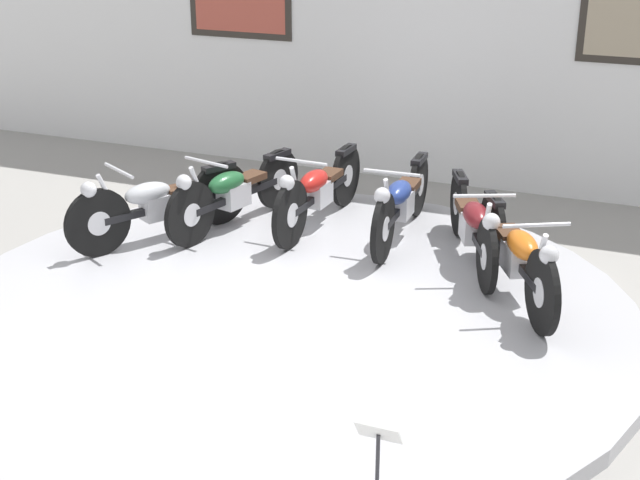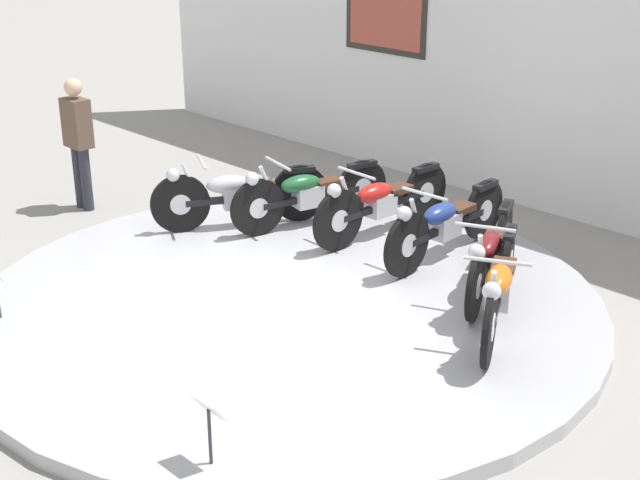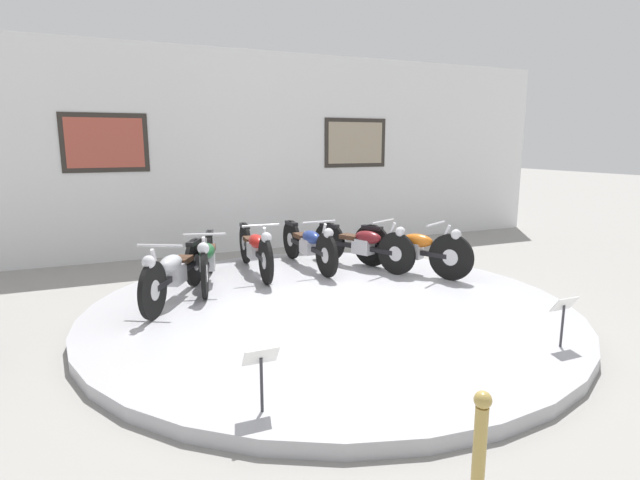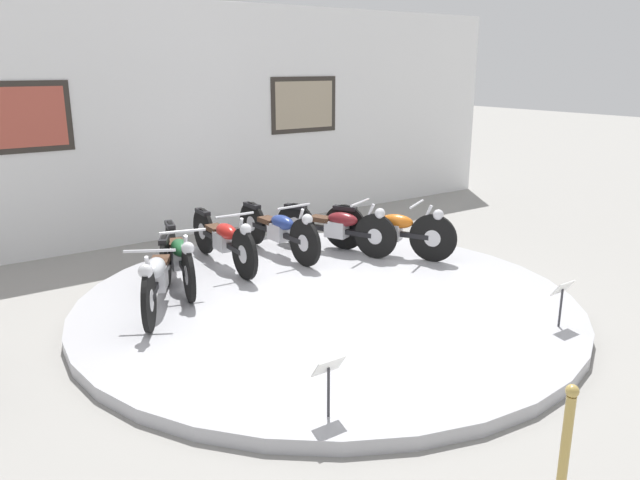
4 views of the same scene
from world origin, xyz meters
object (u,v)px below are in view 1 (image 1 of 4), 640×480
at_px(motorcycle_green, 233,191).
at_px(motorcycle_orange, 517,253).
at_px(motorcycle_blue, 401,200).
at_px(motorcycle_maroon, 473,223).
at_px(motorcycle_silver, 158,202).
at_px(info_placard_front_centre, 378,443).
at_px(motorcycle_red, 318,189).

bearing_deg(motorcycle_green, motorcycle_orange, -11.37).
xyz_separation_m(motorcycle_blue, motorcycle_maroon, (0.79, -0.34, -0.01)).
xyz_separation_m(motorcycle_silver, motorcycle_orange, (3.48, 0.00, 0.01)).
distance_m(motorcycle_green, motorcycle_orange, 3.02).
xyz_separation_m(motorcycle_blue, motorcycle_orange, (1.30, -0.93, 0.01)).
distance_m(motorcycle_orange, info_placard_front_centre, 2.97).
bearing_deg(info_placard_front_centre, motorcycle_green, 127.53).
bearing_deg(motorcycle_red, motorcycle_blue, -0.04).
xyz_separation_m(motorcycle_maroon, motorcycle_orange, (0.51, -0.60, 0.01)).
bearing_deg(motorcycle_silver, motorcycle_maroon, 11.40).
distance_m(motorcycle_silver, motorcycle_maroon, 3.03).
distance_m(motorcycle_green, info_placard_front_centre, 4.49).
distance_m(motorcycle_blue, motorcycle_maroon, 0.86).
relative_size(motorcycle_blue, motorcycle_orange, 1.11).
bearing_deg(motorcycle_red, motorcycle_orange, -23.20).
relative_size(motorcycle_green, motorcycle_blue, 0.97).
height_order(motorcycle_green, motorcycle_blue, motorcycle_blue).
bearing_deg(motorcycle_orange, motorcycle_silver, -179.99).
xyz_separation_m(motorcycle_blue, info_placard_front_centre, (1.07, -3.89, -0.03)).
bearing_deg(motorcycle_orange, motorcycle_green, 168.63).
xyz_separation_m(motorcycle_orange, info_placard_front_centre, (-0.23, -2.96, -0.03)).
height_order(motorcycle_silver, motorcycle_green, motorcycle_silver).
height_order(motorcycle_blue, motorcycle_maroon, motorcycle_blue).
bearing_deg(motorcycle_maroon, motorcycle_silver, -168.60).
height_order(motorcycle_silver, motorcycle_red, motorcycle_red).
distance_m(motorcycle_red, motorcycle_orange, 2.37).
height_order(motorcycle_silver, info_placard_front_centre, motorcycle_silver).
bearing_deg(motorcycle_green, motorcycle_silver, -131.07).
xyz_separation_m(motorcycle_red, motorcycle_orange, (2.18, -0.93, 0.00)).
distance_m(motorcycle_green, motorcycle_blue, 1.69).
distance_m(motorcycle_blue, info_placard_front_centre, 4.04).
bearing_deg(motorcycle_blue, info_placard_front_centre, -74.60).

